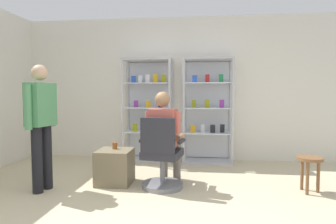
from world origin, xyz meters
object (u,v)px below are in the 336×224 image
object	(u,v)px
office_chair	(161,159)
standing_customer	(41,119)
display_cabinet_right	(208,110)
display_cabinet_left	(148,109)
seated_shopkeeper	(165,134)
tea_glass	(115,146)
storage_crate	(115,167)
wooden_stool	(310,164)

from	to	relation	value
office_chair	standing_customer	xyz separation A→B (m)	(-1.52, -0.25, 0.54)
office_chair	standing_customer	distance (m)	1.64
display_cabinet_right	office_chair	xyz separation A→B (m)	(-0.64, -1.58, -0.57)
display_cabinet_left	display_cabinet_right	xyz separation A→B (m)	(1.10, -0.00, -0.01)
seated_shopkeeper	tea_glass	xyz separation A→B (m)	(-0.72, 0.05, -0.19)
seated_shopkeeper	storage_crate	xyz separation A→B (m)	(-0.71, -0.01, -0.47)
storage_crate	standing_customer	size ratio (longest dim) A/B	0.29
display_cabinet_right	storage_crate	distance (m)	2.08
storage_crate	tea_glass	xyz separation A→B (m)	(-0.02, 0.07, 0.28)
seated_shopkeeper	office_chair	bearing A→B (deg)	-99.32
display_cabinet_left	office_chair	distance (m)	1.75
display_cabinet_right	wooden_stool	distance (m)	2.05
display_cabinet_left	storage_crate	xyz separation A→B (m)	(-0.22, -1.43, -0.73)
storage_crate	wooden_stool	bearing A→B (deg)	-1.67
wooden_stool	storage_crate	bearing A→B (deg)	178.33
display_cabinet_right	tea_glass	xyz separation A→B (m)	(-1.34, -1.37, -0.44)
display_cabinet_right	wooden_stool	bearing A→B (deg)	-50.11
office_chair	wooden_stool	world-z (taller)	office_chair
display_cabinet_left	tea_glass	size ratio (longest dim) A/B	20.65
standing_customer	office_chair	bearing A→B (deg)	9.41
display_cabinet_right	seated_shopkeeper	world-z (taller)	display_cabinet_right
seated_shopkeeper	tea_glass	distance (m)	0.75
storage_crate	standing_customer	xyz separation A→B (m)	(-0.84, -0.40, 0.70)
display_cabinet_left	seated_shopkeeper	distance (m)	1.52
tea_glass	standing_customer	world-z (taller)	standing_customer
office_chair	wooden_stool	xyz separation A→B (m)	(1.90, 0.08, -0.03)
storage_crate	tea_glass	world-z (taller)	tea_glass
tea_glass	wooden_stool	bearing A→B (deg)	-3.10
storage_crate	standing_customer	bearing A→B (deg)	-154.47
display_cabinet_right	standing_customer	distance (m)	2.84
display_cabinet_right	tea_glass	world-z (taller)	display_cabinet_right
storage_crate	wooden_stool	xyz separation A→B (m)	(2.58, -0.08, 0.12)
display_cabinet_left	display_cabinet_right	world-z (taller)	same
display_cabinet_right	seated_shopkeeper	distance (m)	1.57
display_cabinet_right	office_chair	distance (m)	1.80
office_chair	wooden_stool	distance (m)	1.90
display_cabinet_left	tea_glass	world-z (taller)	display_cabinet_left
display_cabinet_left	wooden_stool	size ratio (longest dim) A/B	4.14
office_chair	standing_customer	size ratio (longest dim) A/B	0.59
wooden_stool	tea_glass	bearing A→B (deg)	176.90
tea_glass	standing_customer	size ratio (longest dim) A/B	0.06
seated_shopkeeper	tea_glass	bearing A→B (deg)	175.67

